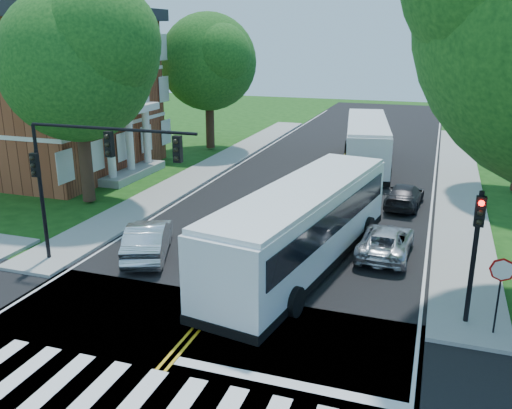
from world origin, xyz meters
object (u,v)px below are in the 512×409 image
at_px(dark_sedan, 404,195).
at_px(signal_nw, 86,163).
at_px(suv, 386,241).
at_px(bus_lead, 304,224).
at_px(bus_follow, 367,142).
at_px(hatchback, 148,239).
at_px(signal_ne, 476,241).

bearing_deg(dark_sedan, signal_nw, 53.08).
bearing_deg(dark_sedan, suv, 92.80).
bearing_deg(bus_lead, bus_follow, -80.33).
relative_size(bus_follow, hatchback, 2.83).
bearing_deg(suv, signal_nw, 27.44).
xyz_separation_m(signal_ne, dark_sedan, (-2.87, 12.59, -2.33)).
xyz_separation_m(signal_nw, bus_lead, (7.86, 2.98, -2.58)).
bearing_deg(hatchback, bus_lead, 168.31).
bearing_deg(bus_lead, suv, -134.33).
height_order(suv, dark_sedan, suv).
xyz_separation_m(signal_nw, dark_sedan, (11.18, 12.60, -3.74)).
bearing_deg(signal_nw, dark_sedan, 48.41).
xyz_separation_m(signal_ne, bus_follow, (-6.25, 21.76, -1.21)).
bearing_deg(bus_follow, suv, 91.90).
height_order(signal_nw, suv, signal_nw).
xyz_separation_m(signal_nw, signal_ne, (14.06, 0.01, -1.41)).
bearing_deg(dark_sedan, hatchback, 52.30).
relative_size(bus_follow, dark_sedan, 3.02).
bearing_deg(bus_lead, signal_nw, 30.24).
height_order(bus_lead, hatchback, bus_lead).
bearing_deg(bus_follow, signal_nw, 61.44).
height_order(signal_ne, bus_follow, signal_ne).
relative_size(hatchback, dark_sedan, 1.07).
bearing_deg(signal_ne, bus_follow, 106.04).
height_order(signal_ne, dark_sedan, signal_ne).
bearing_deg(hatchback, signal_nw, 31.81).
xyz_separation_m(suv, dark_sedan, (0.24, 7.37, -0.00)).
xyz_separation_m(signal_nw, hatchback, (1.38, 1.85, -3.61)).
bearing_deg(signal_nw, bus_follow, 70.28).
distance_m(bus_lead, suv, 3.99).
distance_m(bus_follow, suv, 16.87).
distance_m(signal_nw, bus_lead, 8.79).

